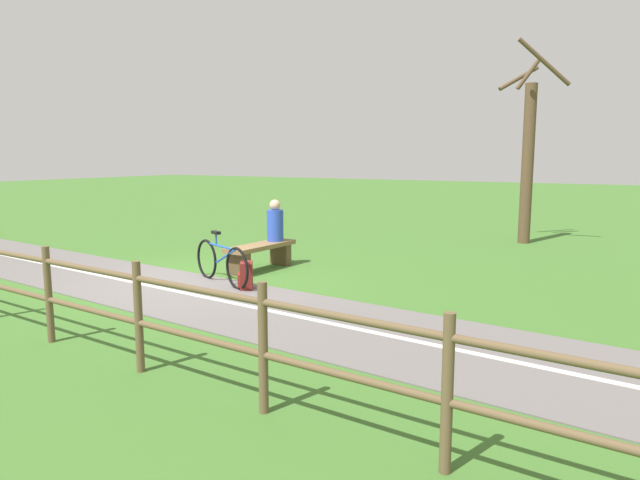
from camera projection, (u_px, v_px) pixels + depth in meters
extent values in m
plane|color=#3D6B28|center=(194.00, 282.00, 9.59)|extent=(80.00, 80.00, 0.00)
cube|color=#66605E|center=(389.00, 336.00, 6.68)|extent=(5.77, 36.05, 0.02)
cube|color=silver|center=(389.00, 335.00, 6.68)|extent=(3.24, 31.86, 0.00)
cube|color=brown|center=(261.00, 246.00, 10.57)|extent=(1.63, 0.52, 0.08)
cube|color=brown|center=(281.00, 254.00, 11.10)|extent=(0.18, 0.41, 0.40)
cube|color=brown|center=(239.00, 264.00, 10.10)|extent=(0.18, 0.41, 0.40)
cylinder|color=#2847B7|center=(275.00, 226.00, 10.88)|extent=(0.32, 0.32, 0.59)
sphere|color=tan|center=(275.00, 205.00, 10.83)|extent=(0.21, 0.21, 0.21)
torus|color=black|center=(237.00, 269.00, 8.99)|extent=(0.30, 0.65, 0.68)
torus|color=black|center=(207.00, 259.00, 9.81)|extent=(0.30, 0.65, 0.68)
cylinder|color=#1E51A3|center=(221.00, 246.00, 9.36)|extent=(0.37, 0.84, 0.04)
cylinder|color=#1E51A3|center=(226.00, 256.00, 9.25)|extent=(0.28, 0.61, 0.32)
cylinder|color=#1E51A3|center=(216.00, 239.00, 9.47)|extent=(0.03, 0.03, 0.20)
cube|color=black|center=(216.00, 233.00, 9.45)|extent=(0.15, 0.22, 0.05)
cube|color=maroon|center=(246.00, 276.00, 9.03)|extent=(0.38, 0.34, 0.44)
cube|color=maroon|center=(239.00, 280.00, 9.03)|extent=(0.21, 0.17, 0.20)
cylinder|color=brown|center=(49.00, 295.00, 6.43)|extent=(0.08, 0.08, 1.10)
cylinder|color=brown|center=(139.00, 317.00, 5.54)|extent=(0.08, 0.08, 1.10)
cylinder|color=brown|center=(263.00, 348.00, 4.64)|extent=(0.08, 0.08, 1.10)
cylinder|color=brown|center=(447.00, 394.00, 3.75)|extent=(0.08, 0.08, 1.10)
cylinder|color=brown|center=(346.00, 318.00, 4.14)|extent=(1.17, 14.17, 0.06)
cylinder|color=brown|center=(345.00, 376.00, 4.20)|extent=(1.17, 14.17, 0.06)
cylinder|color=brown|center=(527.00, 165.00, 13.63)|extent=(0.28, 0.28, 3.77)
cylinder|color=brown|center=(519.00, 78.00, 13.82)|extent=(0.85, 0.80, 0.63)
cylinder|color=brown|center=(544.00, 62.00, 12.71)|extent=(0.79, 1.10, 1.04)
cylinder|color=brown|center=(529.00, 74.00, 13.57)|extent=(0.36, 0.55, 0.75)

